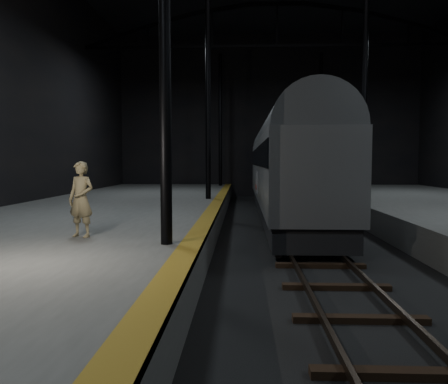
{
  "coord_description": "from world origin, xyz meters",
  "views": [
    {
      "loc": [
        -2.1,
        -13.65,
        2.85
      ],
      "look_at": [
        -2.61,
        -1.48,
        2.0
      ],
      "focal_mm": 35.0,
      "sensor_mm": 36.0,
      "label": 1
    }
  ],
  "objects": [
    {
      "name": "ground",
      "position": [
        0.0,
        0.0,
        0.0
      ],
      "size": [
        44.0,
        44.0,
        0.0
      ],
      "primitive_type": "plane",
      "color": "black",
      "rests_on": "ground"
    },
    {
      "name": "platform_left",
      "position": [
        -7.5,
        0.0,
        0.5
      ],
      "size": [
        9.0,
        43.8,
        1.0
      ],
      "primitive_type": "cube",
      "color": "#555552",
      "rests_on": "ground"
    },
    {
      "name": "tactile_strip",
      "position": [
        -3.25,
        0.0,
        1.0
      ],
      "size": [
        0.5,
        43.8,
        0.01
      ],
      "primitive_type": "cube",
      "color": "olive",
      "rests_on": "platform_left"
    },
    {
      "name": "track",
      "position": [
        0.0,
        0.0,
        0.07
      ],
      "size": [
        2.4,
        43.0,
        0.24
      ],
      "color": "#3F3328",
      "rests_on": "ground"
    },
    {
      "name": "train",
      "position": [
        -0.0,
        7.74,
        2.83
      ],
      "size": [
        2.85,
        18.99,
        5.08
      ],
      "color": "#A8AAB0",
      "rests_on": "ground"
    },
    {
      "name": "woman",
      "position": [
        -6.05,
        -3.17,
        1.93
      ],
      "size": [
        0.78,
        0.62,
        1.86
      ],
      "primitive_type": "imported",
      "rotation": [
        0.0,
        0.0,
        -0.3
      ],
      "color": "#907F58",
      "rests_on": "platform_left"
    }
  ]
}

